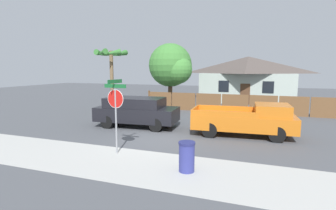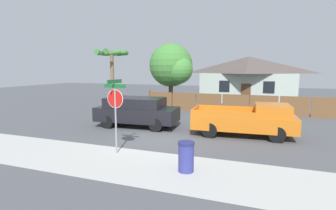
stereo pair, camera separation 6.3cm
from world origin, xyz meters
name	(u,v)px [view 2 (the right image)]	position (x,y,z in m)	size (l,w,h in m)	color
ground_plane	(156,138)	(0.00, 0.00, 0.00)	(80.00, 80.00, 0.00)	#4C4F54
sidewalk_strip	(118,162)	(0.00, -3.60, 0.00)	(36.00, 3.20, 0.01)	#B2B2AD
wooden_fence	(235,104)	(2.87, 8.98, 0.72)	(14.60, 0.12, 1.55)	brown
house	(248,78)	(3.28, 17.62, 2.43)	(9.77, 7.26, 4.69)	#B2C1B7
oak_tree	(172,66)	(-2.94, 10.84, 3.63)	(4.09, 3.90, 5.68)	brown
palm_tree	(112,59)	(-6.33, 6.22, 4.18)	(2.43, 2.63, 4.89)	brown
red_suv	(137,111)	(-2.09, 2.03, 0.95)	(4.88, 2.33, 1.73)	black
orange_pickup	(247,120)	(4.17, 2.04, 0.84)	(5.17, 2.37, 1.67)	orange
stop_sign	(115,104)	(-0.62, -2.68, 2.04)	(1.02, 0.92, 2.99)	gray
trash_bin	(186,157)	(2.58, -3.56, 0.52)	(0.56, 0.56, 1.02)	navy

